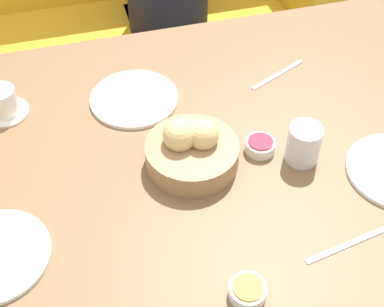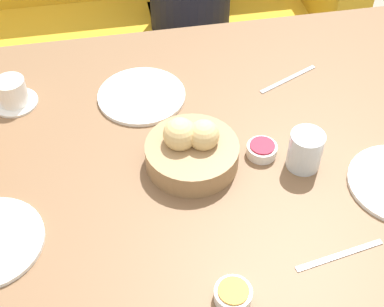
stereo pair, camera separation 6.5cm
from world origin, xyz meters
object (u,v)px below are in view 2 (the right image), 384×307
at_px(coffee_cup, 13,93).
at_px(knife_silver, 340,255).
at_px(bread_basket, 192,150).
at_px(fork_silver, 288,79).
at_px(couch, 113,33).
at_px(jam_bowl_honey, 233,294).
at_px(jam_bowl_berry, 262,150).
at_px(seated_person, 190,5).
at_px(plate_far_center, 142,96).
at_px(water_tumbler, 305,150).

bearing_deg(coffee_cup, knife_silver, -42.33).
xyz_separation_m(bread_basket, knife_silver, (0.23, -0.29, -0.04)).
bearing_deg(coffee_cup, fork_silver, -2.98).
bearing_deg(couch, jam_bowl_honey, -85.36).
relative_size(jam_bowl_berry, jam_bowl_honey, 1.00).
bearing_deg(couch, seated_person, -26.79).
bearing_deg(knife_silver, plate_far_center, 120.50).
height_order(seated_person, coffee_cup, seated_person).
bearing_deg(plate_far_center, jam_bowl_berry, -45.68).
distance_m(seated_person, coffee_cup, 1.01).
relative_size(bread_basket, coffee_cup, 1.84).
height_order(couch, water_tumbler, couch).
distance_m(couch, knife_silver, 1.60).
relative_size(coffee_cup, knife_silver, 0.60).
bearing_deg(coffee_cup, plate_far_center, -6.53).
height_order(couch, fork_silver, couch).
height_order(seated_person, knife_silver, seated_person).
relative_size(coffee_cup, jam_bowl_honey, 1.63).
height_order(water_tumbler, jam_bowl_honey, water_tumbler).
bearing_deg(bread_basket, jam_bowl_honey, -88.32).
height_order(bread_basket, jam_bowl_honey, bread_basket).
xyz_separation_m(fork_silver, knife_silver, (-0.07, -0.53, 0.00)).
xyz_separation_m(couch, plate_far_center, (0.03, -0.97, 0.44)).
bearing_deg(jam_bowl_berry, couch, 102.71).
bearing_deg(jam_bowl_berry, fork_silver, 59.90).
bearing_deg(water_tumbler, seated_person, 92.33).
bearing_deg(knife_silver, seated_person, 91.62).
relative_size(bread_basket, jam_bowl_honey, 3.00).
bearing_deg(jam_bowl_honey, coffee_cup, 123.07).
distance_m(bread_basket, plate_far_center, 0.26).
distance_m(coffee_cup, jam_bowl_honey, 0.73).
relative_size(coffee_cup, jam_bowl_berry, 1.63).
height_order(couch, jam_bowl_honey, couch).
relative_size(water_tumbler, coffee_cup, 0.80).
relative_size(plate_far_center, knife_silver, 1.19).
xyz_separation_m(bread_basket, plate_far_center, (-0.08, 0.24, -0.03)).
bearing_deg(seated_person, coffee_cup, -126.90).
distance_m(bread_basket, knife_silver, 0.37).
bearing_deg(knife_silver, coffee_cup, 137.67).
xyz_separation_m(water_tumbler, fork_silver, (0.06, 0.29, -0.04)).
bearing_deg(jam_bowl_honey, water_tumbler, 51.53).
height_order(plate_far_center, knife_silver, plate_far_center).
height_order(jam_bowl_berry, fork_silver, jam_bowl_berry).
distance_m(water_tumbler, jam_bowl_honey, 0.37).
distance_m(bread_basket, coffee_cup, 0.48).
bearing_deg(knife_silver, jam_bowl_berry, 104.36).
xyz_separation_m(couch, coffee_cup, (-0.27, -0.93, 0.47)).
height_order(bread_basket, coffee_cup, bread_basket).
height_order(water_tumbler, fork_silver, water_tumbler).
relative_size(bread_basket, plate_far_center, 0.93).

